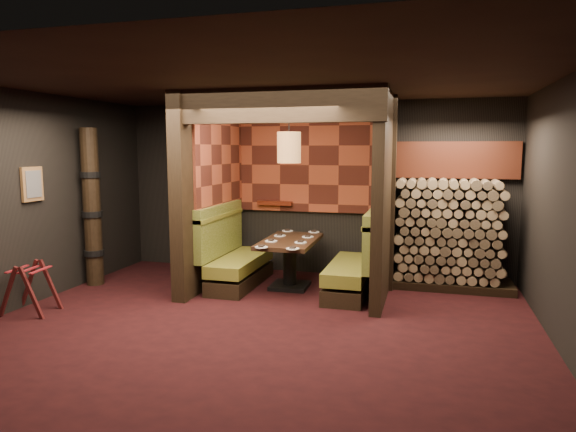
# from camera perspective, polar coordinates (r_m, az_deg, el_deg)

# --- Properties ---
(floor) EXTENTS (6.50, 5.50, 0.02)m
(floor) POSITION_cam_1_polar(r_m,az_deg,el_deg) (6.26, -3.25, -12.11)
(floor) COLOR black
(floor) RESTS_ON ground
(ceiling) EXTENTS (6.50, 5.50, 0.02)m
(ceiling) POSITION_cam_1_polar(r_m,az_deg,el_deg) (5.95, -3.46, 14.91)
(ceiling) COLOR black
(ceiling) RESTS_ON ground
(wall_back) EXTENTS (6.50, 0.02, 2.85)m
(wall_back) POSITION_cam_1_polar(r_m,az_deg,el_deg) (8.59, 2.60, 3.05)
(wall_back) COLOR black
(wall_back) RESTS_ON ground
(wall_front) EXTENTS (6.50, 0.02, 2.85)m
(wall_front) POSITION_cam_1_polar(r_m,az_deg,el_deg) (3.47, -18.22, -3.94)
(wall_front) COLOR black
(wall_front) RESTS_ON ground
(wall_left) EXTENTS (0.02, 5.50, 2.85)m
(wall_left) POSITION_cam_1_polar(r_m,az_deg,el_deg) (7.64, -27.20, 1.67)
(wall_left) COLOR black
(wall_left) RESTS_ON ground
(wall_right) EXTENTS (0.02, 5.50, 2.85)m
(wall_right) POSITION_cam_1_polar(r_m,az_deg,el_deg) (5.79, 28.89, -0.05)
(wall_right) COLOR black
(wall_right) RESTS_ON ground
(partition_left) EXTENTS (0.20, 2.20, 2.85)m
(partition_left) POSITION_cam_1_polar(r_m,az_deg,el_deg) (7.96, -8.73, 2.62)
(partition_left) COLOR black
(partition_left) RESTS_ON floor
(partition_right) EXTENTS (0.15, 2.10, 2.85)m
(partition_right) POSITION_cam_1_polar(r_m,az_deg,el_deg) (7.34, 10.68, 2.17)
(partition_right) COLOR black
(partition_right) RESTS_ON floor
(header_beam) EXTENTS (2.85, 0.18, 0.44)m
(header_beam) POSITION_cam_1_polar(r_m,az_deg,el_deg) (6.60, -1.64, 12.19)
(header_beam) COLOR black
(header_beam) RESTS_ON partition_left
(tapa_back_panel) EXTENTS (2.40, 0.06, 1.55)m
(tapa_back_panel) POSITION_cam_1_polar(r_m,az_deg,el_deg) (8.52, 2.38, 5.68)
(tapa_back_panel) COLOR brown
(tapa_back_panel) RESTS_ON wall_back
(tapa_side_panel) EXTENTS (0.04, 1.85, 1.45)m
(tapa_side_panel) POSITION_cam_1_polar(r_m,az_deg,el_deg) (8.05, -7.50, 5.72)
(tapa_side_panel) COLOR brown
(tapa_side_panel) RESTS_ON partition_left
(lacquer_shelf) EXTENTS (0.60, 0.12, 0.07)m
(lacquer_shelf) POSITION_cam_1_polar(r_m,az_deg,el_deg) (8.66, -1.45, 1.46)
(lacquer_shelf) COLOR #541A0D
(lacquer_shelf) RESTS_ON wall_back
(booth_bench_left) EXTENTS (0.68, 1.60, 1.14)m
(booth_bench_left) POSITION_cam_1_polar(r_m,az_deg,el_deg) (7.96, -6.03, -4.80)
(booth_bench_left) COLOR black
(booth_bench_left) RESTS_ON floor
(booth_bench_right) EXTENTS (0.68, 1.60, 1.14)m
(booth_bench_right) POSITION_cam_1_polar(r_m,az_deg,el_deg) (7.49, 7.64, -5.61)
(booth_bench_right) COLOR black
(booth_bench_right) RESTS_ON floor
(dining_table) EXTENTS (0.79, 1.42, 0.74)m
(dining_table) POSITION_cam_1_polar(r_m,az_deg,el_deg) (7.72, 0.21, -4.32)
(dining_table) COLOR black
(dining_table) RESTS_ON floor
(place_settings) EXTENTS (0.65, 1.64, 0.03)m
(place_settings) POSITION_cam_1_polar(r_m,az_deg,el_deg) (7.67, 0.21, -2.52)
(place_settings) COLOR white
(place_settings) RESTS_ON dining_table
(pendant_lamp) EXTENTS (0.35, 0.35, 0.97)m
(pendant_lamp) POSITION_cam_1_polar(r_m,az_deg,el_deg) (7.51, 0.11, 7.63)
(pendant_lamp) COLOR #9E6A39
(pendant_lamp) RESTS_ON ceiling
(framed_picture) EXTENTS (0.05, 0.36, 0.46)m
(framed_picture) POSITION_cam_1_polar(r_m,az_deg,el_deg) (7.67, -26.54, 3.19)
(framed_picture) COLOR olive
(framed_picture) RESTS_ON wall_left
(luggage_rack) EXTENTS (0.69, 0.53, 0.70)m
(luggage_rack) POSITION_cam_1_polar(r_m,az_deg,el_deg) (7.38, -26.75, -6.99)
(luggage_rack) COLOR #401111
(luggage_rack) RESTS_ON floor
(totem_column) EXTENTS (0.31, 0.31, 2.40)m
(totem_column) POSITION_cam_1_polar(r_m,az_deg,el_deg) (8.37, -20.95, 0.80)
(totem_column) COLOR black
(totem_column) RESTS_ON floor
(firewood_stack) EXTENTS (1.73, 0.70, 1.64)m
(firewood_stack) POSITION_cam_1_polar(r_m,az_deg,el_deg) (8.05, 17.98, -1.96)
(firewood_stack) COLOR black
(firewood_stack) RESTS_ON floor
(mosaic_header) EXTENTS (1.83, 0.10, 0.56)m
(mosaic_header) POSITION_cam_1_polar(r_m,az_deg,el_deg) (8.28, 18.20, 5.93)
(mosaic_header) COLOR maroon
(mosaic_header) RESTS_ON wall_back
(bay_front_post) EXTENTS (0.08, 0.08, 2.85)m
(bay_front_post) POSITION_cam_1_polar(r_m,az_deg,el_deg) (7.59, 11.53, 2.32)
(bay_front_post) COLOR black
(bay_front_post) RESTS_ON floor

